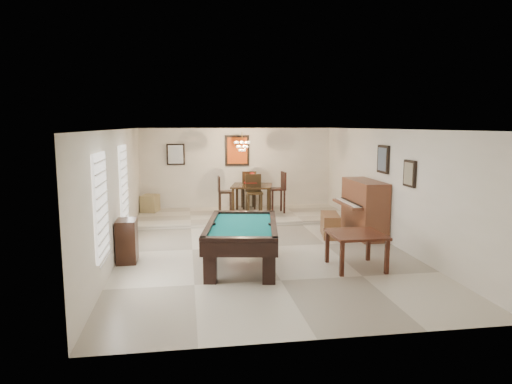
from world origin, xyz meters
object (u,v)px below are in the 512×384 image
object	(u,v)px
flower_vase	(252,176)
dining_table	(252,197)
corner_bench	(150,203)
pool_table	(242,246)
piano_bench	(330,225)
upright_piano	(358,208)
dining_chair_east	(277,192)
apothecary_chest	(127,241)
dining_chair_north	(248,190)
square_table	(356,250)
dining_chair_west	(225,195)
chandelier	(242,142)
dining_chair_south	(254,196)

from	to	relation	value
flower_vase	dining_table	bearing A→B (deg)	0.00
corner_bench	pool_table	bearing A→B (deg)	-68.38
piano_bench	flower_vase	bearing A→B (deg)	120.55
upright_piano	piano_bench	world-z (taller)	upright_piano
pool_table	dining_table	world-z (taller)	dining_table
pool_table	dining_chair_east	xyz separation A→B (m)	(1.61, 4.63, 0.32)
piano_bench	apothecary_chest	size ratio (longest dim) A/B	1.16
apothecary_chest	dining_chair_north	bearing A→B (deg)	57.40
square_table	upright_piano	bearing A→B (deg)	68.10
square_table	dining_chair_west	size ratio (longest dim) A/B	0.89
square_table	dining_chair_west	world-z (taller)	dining_chair_west
pool_table	apothecary_chest	distance (m)	2.29
dining_chair_north	apothecary_chest	bearing A→B (deg)	57.11
piano_bench	dining_table	distance (m)	3.06
corner_bench	dining_chair_east	bearing A→B (deg)	-10.84
pool_table	flower_vase	xyz separation A→B (m)	(0.87, 4.66, 0.80)
apothecary_chest	corner_bench	bearing A→B (deg)	88.82
square_table	chandelier	distance (m)	5.52
upright_piano	dining_chair_west	distance (m)	4.06
dining_chair_west	chandelier	size ratio (longest dim) A/B	1.84
pool_table	chandelier	distance (m)	4.89
square_table	dining_chair_north	size ratio (longest dim) A/B	0.84
dining_table	piano_bench	bearing A→B (deg)	-59.45
pool_table	chandelier	xyz separation A→B (m)	(0.57, 4.51, 1.80)
flower_vase	dining_chair_south	size ratio (longest dim) A/B	0.22
dining_chair_south	dining_chair_east	world-z (taller)	same
corner_bench	dining_chair_north	bearing A→B (deg)	1.61
square_table	flower_vase	distance (m)	5.33
dining_table	corner_bench	distance (m)	3.07
apothecary_chest	corner_bench	size ratio (longest dim) A/B	1.54
square_table	chandelier	world-z (taller)	chandelier
upright_piano	square_table	bearing A→B (deg)	-111.90
pool_table	upright_piano	xyz separation A→B (m)	(3.09, 1.96, 0.28)
upright_piano	flower_vase	xyz separation A→B (m)	(-2.22, 2.69, 0.52)
upright_piano	dining_chair_south	xyz separation A→B (m)	(-2.26, 1.99, 0.04)
pool_table	piano_bench	world-z (taller)	pool_table
square_table	dining_chair_south	bearing A→B (deg)	106.28
dining_table	dining_chair_south	world-z (taller)	dining_chair_south
flower_vase	corner_bench	world-z (taller)	flower_vase
pool_table	chandelier	bearing A→B (deg)	92.42
square_table	pool_table	bearing A→B (deg)	167.97
upright_piano	dining_chair_north	bearing A→B (deg)	122.68
chandelier	pool_table	bearing A→B (deg)	-97.16
piano_bench	dining_chair_west	xyz separation A→B (m)	(-2.33, 2.66, 0.40)
apothecary_chest	corner_bench	world-z (taller)	apothecary_chest
square_table	dining_chair_north	xyz separation A→B (m)	(-1.25, 5.87, 0.37)
dining_chair_east	dining_table	bearing A→B (deg)	-95.91
square_table	flower_vase	size ratio (longest dim) A/B	3.70
upright_piano	dining_chair_east	bearing A→B (deg)	119.02
dining_chair_north	chandelier	distance (m)	1.78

